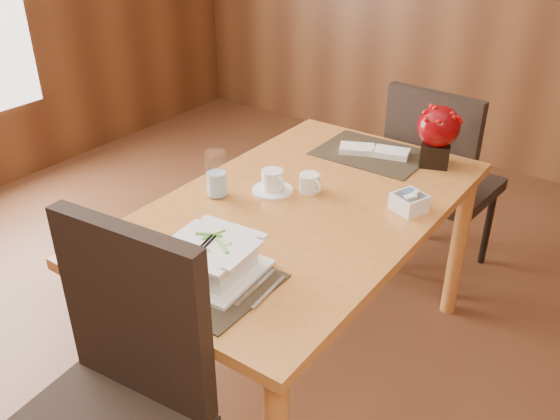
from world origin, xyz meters
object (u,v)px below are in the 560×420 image
Objects in this scene: dining_table at (300,227)px; berry_decor at (438,132)px; near_chair at (110,399)px; water_glass at (216,174)px; creamer_jug at (309,183)px; sugar_caddy at (409,202)px; coffee_cup at (272,183)px; bread_plate at (110,251)px; far_chair at (437,175)px; soup_setting at (213,259)px.

berry_decor reaches higher than dining_table.
berry_decor is at bearing 76.00° from near_chair.
near_chair is (0.31, -0.81, -0.25)m from water_glass.
sugar_caddy is (0.37, 0.08, -0.00)m from creamer_jug.
coffee_cup is 1.47× the size of sugar_caddy.
coffee_cup is 0.93× the size of bread_plate.
far_chair reaches higher than water_glass.
soup_setting is 1.64× the size of water_glass.
coffee_cup is at bearing 103.22° from soup_setting.
water_glass is (-0.32, 0.38, 0.03)m from soup_setting.
near_chair is at bearing -80.01° from coffee_cup.
bread_plate is at bearing -129.13° from sugar_caddy.
sugar_caddy is at bearing 50.87° from bread_plate.
sugar_caddy is 1.03m from bread_plate.
soup_setting reaches higher than bread_plate.
coffee_cup is 0.21m from water_glass.
coffee_cup is 0.86× the size of water_glass.
bread_plate is at bearing -92.95° from water_glass.
creamer_jug is 1.05m from near_chair.
far_chair is at bearing 102.85° from sugar_caddy.
water_glass is at bearing -153.47° from sugar_caddy.
near_chair is (0.17, -0.95, -0.19)m from coffee_cup.
soup_setting is 0.28× the size of near_chair.
creamer_jug is 0.59m from berry_decor.
coffee_cup is 0.61× the size of berry_decor.
coffee_cup is at bearing -124.35° from berry_decor.
creamer_jug is at bearing 41.89° from water_glass.
near_chair is (-0.31, -1.12, -0.19)m from sugar_caddy.
berry_decor is at bearing 67.14° from dining_table.
bread_plate is (-0.65, -0.80, -0.03)m from sugar_caddy.
soup_setting is 0.56m from coffee_cup.
dining_table is at bearing 86.09° from near_chair.
creamer_jug is 0.39× the size of berry_decor.
sugar_caddy is 1.18m from near_chair.
near_chair reaches higher than dining_table.
near_chair reaches higher than creamer_jug.
far_chair is at bearing 105.35° from berry_decor.
sugar_caddy is 0.77m from far_chair.
berry_decor is 1.52× the size of bread_plate.
berry_decor is at bearing 109.96° from far_chair.
berry_decor is (0.29, 0.50, 0.11)m from creamer_jug.
water_glass is 0.18× the size of far_chair.
coffee_cup is at bearing 94.51° from near_chair.
far_chair is (0.17, 0.91, -0.09)m from dining_table.
berry_decor is 1.35m from bread_plate.
sugar_caddy is (0.62, 0.31, -0.06)m from water_glass.
creamer_jug is at bearing -119.83° from berry_decor.
soup_setting is 1.45m from far_chair.
water_glass is 1.83× the size of creamer_jug.
far_chair reaches higher than dining_table.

